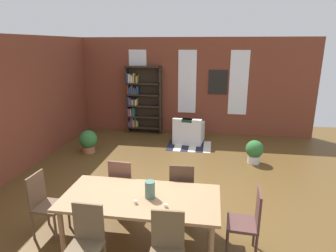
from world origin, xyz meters
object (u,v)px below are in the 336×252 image
dining_chair_far_right (182,188)px  potted_plant_corner (254,151)px  vase_on_table (150,189)px  dining_chair_near_left (86,242)px  dining_table (141,201)px  dining_chair_head_right (248,220)px  dining_chair_far_left (123,184)px  dining_chair_head_left (45,202)px  potted_plant_by_shelf (88,141)px  dining_chair_near_right (167,251)px  armchair_white (189,133)px  bookshelf_tall (141,100)px

dining_chair_far_right → potted_plant_corner: size_ratio=1.70×
vase_on_table → dining_chair_near_left: 1.02m
dining_table → dining_chair_far_right: bearing=56.3°
dining_chair_head_right → dining_table: bearing=179.8°
vase_on_table → dining_chair_far_left: size_ratio=0.25×
dining_chair_head_left → potted_plant_corner: dining_chair_head_left is taller
potted_plant_by_shelf → dining_chair_near_left: bearing=-66.5°
vase_on_table → potted_plant_corner: bearing=60.5°
vase_on_table → dining_chair_near_right: (0.35, -0.73, -0.34)m
potted_plant_by_shelf → dining_chair_far_left: bearing=-55.6°
dining_table → dining_chair_far_right: (0.49, 0.73, -0.15)m
dining_chair_head_right → potted_plant_by_shelf: (-3.67, 3.27, -0.19)m
dining_chair_near_right → dining_chair_far_left: same height
dining_chair_far_right → dining_chair_head_left: bearing=-159.3°
armchair_white → potted_plant_corner: (1.66, -1.29, 0.03)m
dining_chair_head_right → dining_chair_far_left: (-1.94, 0.74, 0.00)m
dining_chair_near_left → dining_chair_far_left: size_ratio=1.00×
dining_table → dining_chair_near_left: dining_chair_near_left is taller
vase_on_table → dining_table: bearing=180.0°
dining_chair_far_right → bookshelf_tall: size_ratio=0.45×
vase_on_table → dining_chair_head_right: vase_on_table is taller
dining_chair_near_left → potted_plant_by_shelf: bearing=113.5°
bookshelf_tall → potted_plant_corner: bearing=-32.0°
bookshelf_tall → potted_plant_by_shelf: 2.29m
dining_chair_far_right → dining_chair_far_left: (-0.98, 0.00, 0.00)m
dining_chair_head_right → dining_chair_head_left: 2.89m
dining_table → dining_chair_far_left: 0.89m
dining_chair_near_left → dining_chair_near_right: bearing=-0.0°
dining_table → vase_on_table: size_ratio=9.05×
dining_chair_head_left → dining_table: bearing=-0.1°
dining_chair_near_right → bookshelf_tall: bookshelf_tall is taller
dining_chair_near_right → dining_chair_head_left: size_ratio=1.00×
dining_chair_head_right → bookshelf_tall: size_ratio=0.45×
dining_chair_head_right → armchair_white: dining_chair_head_right is taller
potted_plant_corner → armchair_white: bearing=142.2°
dining_chair_near_right → dining_chair_near_left: size_ratio=1.00×
vase_on_table → dining_chair_far_right: 0.88m
armchair_white → dining_chair_far_right: bearing=-86.9°
dining_chair_near_left → potted_plant_corner: 4.63m
dining_table → dining_chair_near_left: bearing=-123.3°
dining_chair_near_right → dining_chair_head_right: (0.97, 0.73, 0.00)m
dining_chair_near_right → dining_chair_near_left: bearing=180.0°
dining_chair_head_left → potted_plant_by_shelf: (-0.77, 3.26, -0.19)m
dining_chair_far_right → armchair_white: bearing=93.1°
dining_chair_near_left → potted_plant_corner: (2.43, 3.94, -0.21)m
dining_table → dining_chair_head_left: bearing=179.9°
dining_chair_near_left → potted_plant_by_shelf: size_ratio=1.61×
dining_chair_near_left → bookshelf_tall: (-0.79, 5.95, 0.55)m
dining_chair_far_left → bookshelf_tall: size_ratio=0.45×
potted_plant_by_shelf → potted_plant_corner: (4.17, -0.06, -0.01)m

